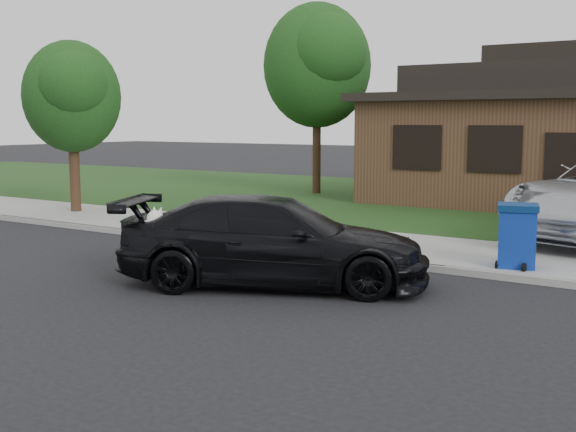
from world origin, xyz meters
The scene contains 8 objects.
ground centered at (0.00, 0.00, 0.00)m, with size 120.00×120.00×0.00m, color black.
sidewalk centered at (0.00, 5.00, 0.06)m, with size 60.00×3.00×0.12m, color gray.
curb centered at (0.00, 3.50, 0.06)m, with size 60.00×0.12×0.12m, color gray.
lawn centered at (0.00, 13.00, 0.07)m, with size 60.00×13.00×0.13m, color #193814.
sedan centered at (1.83, 1.17, 0.70)m, with size 5.20×3.79×1.40m.
recycling_bin centered at (4.81, 4.02, 0.67)m, with size 0.80×0.80×1.08m.
tree_0 centered at (-4.34, 12.88, 4.48)m, with size 3.78×3.60×6.34m.
tree_2 centered at (-7.38, 5.11, 3.27)m, with size 2.73×2.60×4.59m.
Camera 1 is at (8.13, -8.02, 2.57)m, focal length 45.00 mm.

